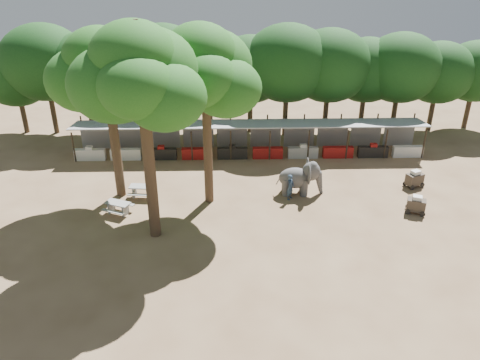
{
  "coord_description": "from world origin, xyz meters",
  "views": [
    {
      "loc": [
        -1.66,
        -21.17,
        15.03
      ],
      "look_at": [
        -1.0,
        5.0,
        2.0
      ],
      "focal_mm": 35.0,
      "sensor_mm": 36.0,
      "label": 1
    }
  ],
  "objects_px": {
    "yard_tree_left": "(105,74)",
    "handler": "(290,187)",
    "cart_front": "(416,205)",
    "cart_back": "(415,179)",
    "yard_tree_back": "(203,71)",
    "yard_tree_center": "(139,77)",
    "picnic_table_near": "(118,206)",
    "picnic_table_far": "(142,190)",
    "elephant": "(301,178)"
  },
  "relations": [
    {
      "from": "cart_front",
      "to": "cart_back",
      "type": "distance_m",
      "value": 3.79
    },
    {
      "from": "cart_front",
      "to": "cart_back",
      "type": "bearing_deg",
      "value": 92.56
    },
    {
      "from": "handler",
      "to": "elephant",
      "type": "bearing_deg",
      "value": -12.14
    },
    {
      "from": "picnic_table_far",
      "to": "cart_back",
      "type": "xyz_separation_m",
      "value": [
        18.77,
        1.02,
        0.08
      ]
    },
    {
      "from": "picnic_table_far",
      "to": "cart_back",
      "type": "height_order",
      "value": "cart_back"
    },
    {
      "from": "yard_tree_back",
      "to": "cart_front",
      "type": "bearing_deg",
      "value": -9.01
    },
    {
      "from": "yard_tree_back",
      "to": "handler",
      "type": "relative_size",
      "value": 6.4
    },
    {
      "from": "handler",
      "to": "cart_back",
      "type": "height_order",
      "value": "handler"
    },
    {
      "from": "yard_tree_back",
      "to": "picnic_table_near",
      "type": "relative_size",
      "value": 5.7
    },
    {
      "from": "handler",
      "to": "cart_front",
      "type": "bearing_deg",
      "value": -72.75
    },
    {
      "from": "picnic_table_far",
      "to": "cart_front",
      "type": "xyz_separation_m",
      "value": [
        17.57,
        -2.57,
        0.06
      ]
    },
    {
      "from": "yard_tree_left",
      "to": "handler",
      "type": "relative_size",
      "value": 6.21
    },
    {
      "from": "picnic_table_near",
      "to": "yard_tree_left",
      "type": "bearing_deg",
      "value": 122.78
    },
    {
      "from": "picnic_table_near",
      "to": "picnic_table_far",
      "type": "relative_size",
      "value": 1.13
    },
    {
      "from": "yard_tree_center",
      "to": "cart_back",
      "type": "height_order",
      "value": "yard_tree_center"
    },
    {
      "from": "picnic_table_near",
      "to": "picnic_table_far",
      "type": "height_order",
      "value": "picnic_table_far"
    },
    {
      "from": "yard_tree_left",
      "to": "picnic_table_far",
      "type": "height_order",
      "value": "yard_tree_left"
    },
    {
      "from": "picnic_table_near",
      "to": "cart_back",
      "type": "height_order",
      "value": "cart_back"
    },
    {
      "from": "cart_back",
      "to": "handler",
      "type": "bearing_deg",
      "value": 166.58
    },
    {
      "from": "yard_tree_back",
      "to": "cart_front",
      "type": "xyz_separation_m",
      "value": [
        13.18,
        -2.09,
        -7.96
      ]
    },
    {
      "from": "picnic_table_near",
      "to": "picnic_table_far",
      "type": "bearing_deg",
      "value": 85.31
    },
    {
      "from": "cart_front",
      "to": "elephant",
      "type": "bearing_deg",
      "value": 178.89
    },
    {
      "from": "yard_tree_center",
      "to": "yard_tree_back",
      "type": "relative_size",
      "value": 1.06
    },
    {
      "from": "elephant",
      "to": "cart_front",
      "type": "xyz_separation_m",
      "value": [
        6.92,
        -2.82,
        -0.6
      ]
    },
    {
      "from": "cart_front",
      "to": "cart_back",
      "type": "height_order",
      "value": "cart_back"
    },
    {
      "from": "elephant",
      "to": "picnic_table_far",
      "type": "bearing_deg",
      "value": -175.2
    },
    {
      "from": "yard_tree_center",
      "to": "yard_tree_back",
      "type": "distance_m",
      "value": 5.04
    },
    {
      "from": "handler",
      "to": "yard_tree_center",
      "type": "bearing_deg",
      "value": 146.72
    },
    {
      "from": "yard_tree_left",
      "to": "yard_tree_center",
      "type": "distance_m",
      "value": 5.92
    },
    {
      "from": "yard_tree_left",
      "to": "handler",
      "type": "distance_m",
      "value": 13.66
    },
    {
      "from": "picnic_table_near",
      "to": "cart_back",
      "type": "relative_size",
      "value": 1.35
    },
    {
      "from": "elephant",
      "to": "picnic_table_far",
      "type": "distance_m",
      "value": 10.67
    },
    {
      "from": "yard_tree_center",
      "to": "cart_back",
      "type": "relative_size",
      "value": 8.16
    },
    {
      "from": "handler",
      "to": "yard_tree_left",
      "type": "bearing_deg",
      "value": 116.56
    },
    {
      "from": "picnic_table_near",
      "to": "picnic_table_far",
      "type": "xyz_separation_m",
      "value": [
        1.14,
        2.19,
        0.01
      ]
    },
    {
      "from": "picnic_table_far",
      "to": "picnic_table_near",
      "type": "bearing_deg",
      "value": -111.47
    },
    {
      "from": "yard_tree_center",
      "to": "yard_tree_left",
      "type": "bearing_deg",
      "value": 120.96
    },
    {
      "from": "yard_tree_left",
      "to": "elephant",
      "type": "relative_size",
      "value": 3.55
    },
    {
      "from": "elephant",
      "to": "picnic_table_far",
      "type": "relative_size",
      "value": 1.76
    },
    {
      "from": "yard_tree_left",
      "to": "cart_front",
      "type": "bearing_deg",
      "value": -9.15
    },
    {
      "from": "elephant",
      "to": "picnic_table_far",
      "type": "height_order",
      "value": "elephant"
    },
    {
      "from": "yard_tree_back",
      "to": "handler",
      "type": "bearing_deg",
      "value": -0.8
    },
    {
      "from": "yard_tree_center",
      "to": "picnic_table_near",
      "type": "xyz_separation_m",
      "value": [
        -2.53,
        2.29,
        -8.69
      ]
    },
    {
      "from": "picnic_table_far",
      "to": "handler",
      "type": "bearing_deg",
      "value": 2.85
    },
    {
      "from": "yard_tree_center",
      "to": "elephant",
      "type": "height_order",
      "value": "yard_tree_center"
    },
    {
      "from": "yard_tree_left",
      "to": "picnic_table_far",
      "type": "bearing_deg",
      "value": -17.65
    },
    {
      "from": "yard_tree_center",
      "to": "yard_tree_back",
      "type": "height_order",
      "value": "yard_tree_center"
    },
    {
      "from": "handler",
      "to": "picnic_table_near",
      "type": "height_order",
      "value": "handler"
    },
    {
      "from": "yard_tree_center",
      "to": "cart_front",
      "type": "bearing_deg",
      "value": 6.74
    },
    {
      "from": "picnic_table_far",
      "to": "cart_back",
      "type": "relative_size",
      "value": 1.19
    }
  ]
}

